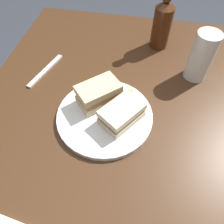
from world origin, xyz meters
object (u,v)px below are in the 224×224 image
object	(u,v)px
sandwich_half_right	(99,94)
plate	(105,115)
sandwich_half_left	(122,114)
cider_bottle	(162,23)
fork	(45,70)
pint_glass	(201,59)

from	to	relation	value
sandwich_half_right	plate	bearing A→B (deg)	31.32
sandwich_half_left	cider_bottle	distance (m)	0.40
sandwich_half_left	cider_bottle	size ratio (longest dim) A/B	0.58
sandwich_half_left	cider_bottle	xyz separation A→B (m)	(-0.39, 0.08, 0.05)
sandwich_half_left	fork	xyz separation A→B (m)	(-0.17, -0.30, -0.04)
pint_glass	cider_bottle	xyz separation A→B (m)	(-0.15, -0.13, 0.02)
plate	fork	xyz separation A→B (m)	(-0.15, -0.24, -0.00)
sandwich_half_right	cider_bottle	bearing A→B (deg)	154.02
plate	sandwich_half_right	world-z (taller)	sandwich_half_right
cider_bottle	fork	size ratio (longest dim) A/B	1.33
sandwich_half_right	fork	world-z (taller)	sandwich_half_right
plate	sandwich_half_left	bearing A→B (deg)	76.66
sandwich_half_left	plate	bearing A→B (deg)	-103.34
sandwich_half_left	pint_glass	bearing A→B (deg)	137.93
cider_bottle	plate	bearing A→B (deg)	-19.71
fork	plate	bearing A→B (deg)	74.70
pint_glass	cider_bottle	world-z (taller)	cider_bottle
pint_glass	fork	xyz separation A→B (m)	(0.07, -0.51, -0.07)
cider_bottle	sandwich_half_right	bearing A→B (deg)	-25.98
sandwich_half_right	fork	size ratio (longest dim) A/B	0.78
plate	sandwich_half_right	xyz separation A→B (m)	(-0.04, -0.03, 0.04)
sandwich_half_left	cider_bottle	world-z (taller)	cider_bottle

